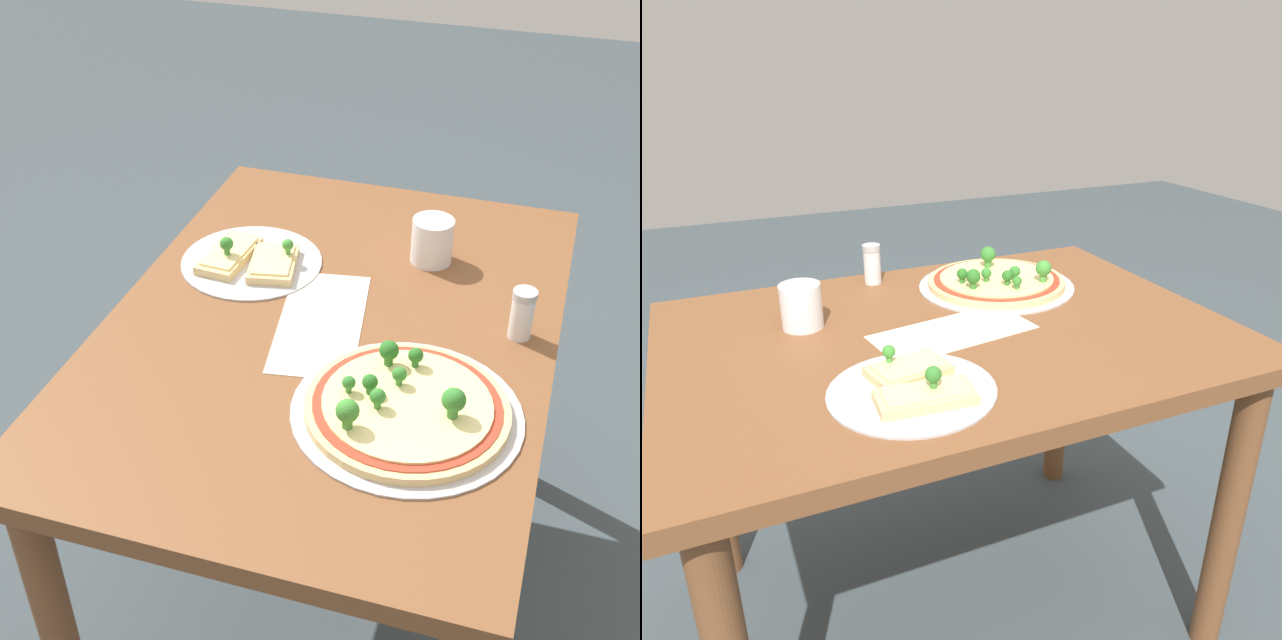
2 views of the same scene
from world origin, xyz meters
TOP-DOWN VIEW (x-y plane):
  - ground_plane at (0.00, 0.00)m, footprint 8.00×8.00m
  - dining_table at (0.00, 0.00)m, footprint 1.06×0.76m
  - pizza_tray_whole at (0.19, 0.17)m, footprint 0.35×0.35m
  - pizza_tray_slice at (-0.14, -0.20)m, footprint 0.27×0.27m
  - drinking_cup at (-0.26, 0.12)m, footprint 0.08×0.08m
  - condiment_shaker at (-0.06, 0.31)m, footprint 0.04×0.04m
  - paper_menu at (-0.00, -0.02)m, footprint 0.32×0.19m

SIDE VIEW (x-z plane):
  - ground_plane at x=0.00m, z-range 0.00..0.00m
  - dining_table at x=0.00m, z-range 0.25..0.95m
  - paper_menu at x=0.00m, z-range 0.70..0.70m
  - pizza_tray_slice at x=-0.14m, z-range 0.68..0.74m
  - pizza_tray_whole at x=0.19m, z-range 0.68..0.75m
  - drinking_cup at x=-0.26m, z-range 0.70..0.79m
  - condiment_shaker at x=-0.06m, z-range 0.70..0.79m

